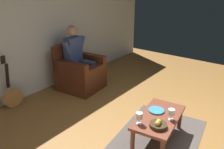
{
  "coord_description": "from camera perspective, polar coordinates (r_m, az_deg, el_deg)",
  "views": [
    {
      "loc": [
        2.7,
        0.78,
        2.09
      ],
      "look_at": [
        -0.13,
        -1.39,
        0.66
      ],
      "focal_mm": 36.89,
      "sensor_mm": 36.0,
      "label": 1
    }
  ],
  "objects": [
    {
      "name": "coffee_table",
      "position": [
        3.31,
        11.51,
        -10.94
      ],
      "size": [
        0.99,
        0.62,
        0.38
      ],
      "rotation": [
        0.0,
        0.0,
        0.14
      ],
      "color": "brown",
      "rests_on": "ground"
    },
    {
      "name": "wine_glass_near",
      "position": [
        3.02,
        6.74,
        -10.22
      ],
      "size": [
        0.09,
        0.09,
        0.16
      ],
      "color": "silver",
      "rests_on": "coffee_table"
    },
    {
      "name": "ground_plane",
      "position": [
        3.51,
        17.78,
        -15.96
      ],
      "size": [
        7.64,
        7.64,
        0.0
      ],
      "primitive_type": "plane",
      "color": "olive"
    },
    {
      "name": "person_seated",
      "position": [
        4.72,
        -8.45,
        4.71
      ],
      "size": [
        0.65,
        0.61,
        1.32
      ],
      "rotation": [
        0.0,
        0.0,
        0.12
      ],
      "color": "#374677",
      "rests_on": "ground"
    },
    {
      "name": "wall_back",
      "position": [
        4.77,
        -17.47,
        11.6
      ],
      "size": [
        6.76,
        0.06,
        2.64
      ],
      "primitive_type": "cube",
      "color": "silver",
      "rests_on": "ground"
    },
    {
      "name": "wine_glass_far",
      "position": [
        3.18,
        14.51,
        -9.07
      ],
      "size": [
        0.09,
        0.09,
        0.16
      ],
      "color": "silver",
      "rests_on": "coffee_table"
    },
    {
      "name": "fruit_bowl",
      "position": [
        3.03,
        11.37,
        -12.1
      ],
      "size": [
        0.22,
        0.22,
        0.11
      ],
      "color": "#362717",
      "rests_on": "coffee_table"
    },
    {
      "name": "rug",
      "position": [
        3.49,
        11.11,
        -15.35
      ],
      "size": [
        1.76,
        1.31,
        0.01
      ],
      "primitive_type": "cube",
      "rotation": [
        0.0,
        0.0,
        0.14
      ],
      "color": "#4D4540",
      "rests_on": "ground"
    },
    {
      "name": "decorative_dish",
      "position": [
        3.37,
        10.91,
        -8.74
      ],
      "size": [
        0.23,
        0.23,
        0.02
      ],
      "primitive_type": "cylinder",
      "color": "teal",
      "rests_on": "coffee_table"
    },
    {
      "name": "guitar",
      "position": [
        4.49,
        -23.43,
        -4.83
      ],
      "size": [
        0.35,
        0.21,
        0.94
      ],
      "color": "#B57F47",
      "rests_on": "ground"
    },
    {
      "name": "armchair",
      "position": [
        4.84,
        -8.04,
        0.41
      ],
      "size": [
        0.86,
        0.88,
        0.93
      ],
      "rotation": [
        0.0,
        0.0,
        0.12
      ],
      "color": "#462011",
      "rests_on": "ground"
    }
  ]
}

